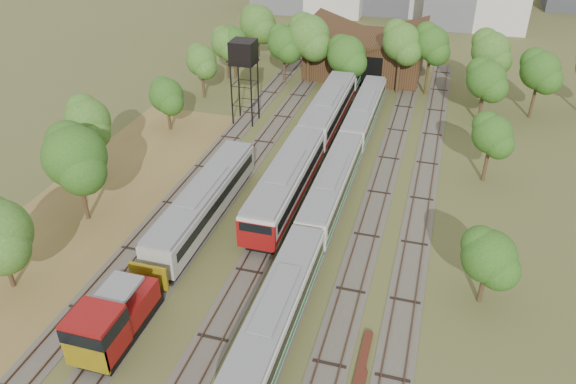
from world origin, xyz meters
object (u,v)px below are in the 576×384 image
(shunter_locomotive, at_px, (112,321))
(water_tower, at_px, (243,54))
(railcar_red_set, at_px, (310,143))
(railcar_green_set, at_px, (332,186))

(shunter_locomotive, relative_size, water_tower, 0.83)
(shunter_locomotive, height_order, water_tower, water_tower)
(railcar_red_set, relative_size, railcar_green_set, 0.66)
(railcar_green_set, height_order, shunter_locomotive, shunter_locomotive)
(railcar_green_set, xyz_separation_m, shunter_locomotive, (-10.00, -21.02, 0.18))
(railcar_red_set, xyz_separation_m, shunter_locomotive, (-6.00, -28.40, -0.16))
(railcar_green_set, bearing_deg, shunter_locomotive, -115.45)
(railcar_red_set, xyz_separation_m, water_tower, (-9.84, 7.70, 6.17))
(railcar_red_set, distance_m, railcar_green_set, 8.40)
(water_tower, bearing_deg, railcar_green_set, -47.45)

